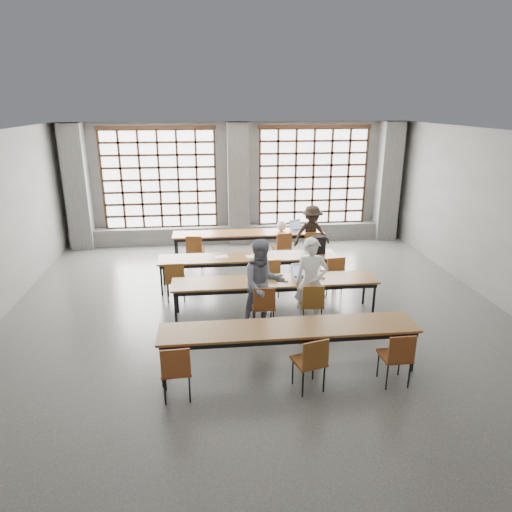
{
  "coord_description": "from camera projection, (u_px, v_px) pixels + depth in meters",
  "views": [
    {
      "loc": [
        -0.94,
        -7.91,
        4.02
      ],
      "look_at": [
        -0.02,
        0.4,
        1.19
      ],
      "focal_mm": 32.0,
      "sensor_mm": 36.0,
      "label": 1
    }
  ],
  "objects": [
    {
      "name": "floor",
      "position": [
        259.0,
        321.0,
        8.83
      ],
      "size": [
        11.0,
        11.0,
        0.0
      ],
      "primitive_type": "plane",
      "color": "#4B4B49",
      "rests_on": "ground"
    },
    {
      "name": "ceiling",
      "position": [
        259.0,
        134.0,
        7.71
      ],
      "size": [
        11.0,
        11.0,
        0.0
      ],
      "primitive_type": "plane",
      "rotation": [
        3.14,
        0.0,
        0.0
      ],
      "color": "silver",
      "rests_on": "floor"
    },
    {
      "name": "wall_back",
      "position": [
        238.0,
        183.0,
        13.45
      ],
      "size": [
        10.0,
        0.0,
        10.0
      ],
      "primitive_type": "plane",
      "rotation": [
        1.57,
        0.0,
        0.0
      ],
      "color": "#5B5B59",
      "rests_on": "floor"
    },
    {
      "name": "wall_front",
      "position": [
        354.0,
        454.0,
        3.09
      ],
      "size": [
        10.0,
        0.0,
        10.0
      ],
      "primitive_type": "plane",
      "rotation": [
        -1.57,
        0.0,
        0.0
      ],
      "color": "#5B5B59",
      "rests_on": "floor"
    },
    {
      "name": "column_left",
      "position": [
        78.0,
        188.0,
        12.72
      ],
      "size": [
        0.6,
        0.55,
        3.5
      ],
      "primitive_type": "cube",
      "color": "#545451",
      "rests_on": "floor"
    },
    {
      "name": "column_mid",
      "position": [
        238.0,
        185.0,
        13.19
      ],
      "size": [
        0.6,
        0.55,
        3.5
      ],
      "primitive_type": "cube",
      "color": "#545451",
      "rests_on": "floor"
    },
    {
      "name": "column_right",
      "position": [
        388.0,
        182.0,
        13.66
      ],
      "size": [
        0.6,
        0.55,
        3.5
      ],
      "primitive_type": "cube",
      "color": "#545451",
      "rests_on": "floor"
    },
    {
      "name": "window_left",
      "position": [
        160.0,
        180.0,
        13.1
      ],
      "size": [
        3.32,
        0.12,
        3.0
      ],
      "color": "white",
      "rests_on": "wall_back"
    },
    {
      "name": "window_right",
      "position": [
        313.0,
        177.0,
        13.56
      ],
      "size": [
        3.32,
        0.12,
        3.0
      ],
      "color": "white",
      "rests_on": "wall_back"
    },
    {
      "name": "sill_ledge",
      "position": [
        239.0,
        234.0,
        13.74
      ],
      "size": [
        9.8,
        0.35,
        0.5
      ],
      "primitive_type": "cube",
      "color": "#545451",
      "rests_on": "floor"
    },
    {
      "name": "desk_row_a",
      "position": [
        249.0,
        235.0,
        12.16
      ],
      "size": [
        4.0,
        0.7,
        0.73
      ],
      "color": "brown",
      "rests_on": "floor"
    },
    {
      "name": "desk_row_b",
      "position": [
        248.0,
        259.0,
        10.26
      ],
      "size": [
        4.0,
        0.7,
        0.73
      ],
      "color": "brown",
      "rests_on": "floor"
    },
    {
      "name": "desk_row_c",
      "position": [
        275.0,
        283.0,
        8.89
      ],
      "size": [
        4.0,
        0.7,
        0.73
      ],
      "color": "brown",
      "rests_on": "floor"
    },
    {
      "name": "desk_row_d",
      "position": [
        289.0,
        331.0,
        7.04
      ],
      "size": [
        4.0,
        0.7,
        0.73
      ],
      "color": "brown",
      "rests_on": "floor"
    },
    {
      "name": "chair_back_left",
      "position": [
        195.0,
        248.0,
        11.46
      ],
      "size": [
        0.49,
        0.49,
        0.88
      ],
      "color": "brown",
      "rests_on": "floor"
    },
    {
      "name": "chair_back_mid",
      "position": [
        282.0,
        245.0,
        11.69
      ],
      "size": [
        0.5,
        0.5,
        0.88
      ],
      "color": "brown",
      "rests_on": "floor"
    },
    {
      "name": "chair_back_right",
      "position": [
        312.0,
        244.0,
        11.77
      ],
      "size": [
        0.47,
        0.48,
        0.88
      ],
      "color": "brown",
      "rests_on": "floor"
    },
    {
      "name": "chair_mid_left",
      "position": [
        175.0,
        277.0,
        9.54
      ],
      "size": [
        0.43,
        0.43,
        0.88
      ],
      "color": "brown",
      "rests_on": "floor"
    },
    {
      "name": "chair_mid_centre",
      "position": [
        270.0,
        274.0,
        9.75
      ],
      "size": [
        0.46,
        0.46,
        0.88
      ],
      "color": "brown",
      "rests_on": "floor"
    },
    {
      "name": "chair_mid_right",
      "position": [
        334.0,
        271.0,
        9.9
      ],
      "size": [
        0.46,
        0.46,
        0.88
      ],
      "color": "brown",
      "rests_on": "floor"
    },
    {
      "name": "chair_front_left",
      "position": [
        264.0,
        303.0,
        8.31
      ],
      "size": [
        0.43,
        0.43,
        0.88
      ],
      "color": "brown",
      "rests_on": "floor"
    },
    {
      "name": "chair_front_right",
      "position": [
        312.0,
        301.0,
        8.4
      ],
      "size": [
        0.44,
        0.44,
        0.88
      ],
      "color": "brown",
      "rests_on": "floor"
    },
    {
      "name": "chair_near_left",
      "position": [
        176.0,
        367.0,
        6.31
      ],
      "size": [
        0.44,
        0.45,
        0.88
      ],
      "color": "brown",
      "rests_on": "floor"
    },
    {
      "name": "chair_near_mid",
      "position": [
        311.0,
        359.0,
        6.51
      ],
      "size": [
        0.51,
        0.51,
        0.88
      ],
      "color": "brown",
      "rests_on": "floor"
    },
    {
      "name": "chair_near_right",
      "position": [
        398.0,
        354.0,
        6.65
      ],
      "size": [
        0.43,
        0.43,
        0.88
      ],
      "color": "maroon",
      "rests_on": "floor"
    },
    {
      "name": "student_male",
      "position": [
        311.0,
        283.0,
        8.43
      ],
      "size": [
        0.66,
        0.47,
        1.7
      ],
      "primitive_type": "imported",
      "rotation": [
        0.0,
        0.0,
        -0.11
      ],
      "color": "white",
      "rests_on": "floor"
    },
    {
      "name": "student_female",
      "position": [
        263.0,
        284.0,
        8.33
      ],
      "size": [
        0.94,
        0.8,
        1.71
      ],
      "primitive_type": "imported",
      "rotation": [
        0.0,
        0.0,
        0.2
      ],
      "color": "#182249",
      "rests_on": "floor"
    },
    {
      "name": "student_back",
      "position": [
        312.0,
        234.0,
        11.82
      ],
      "size": [
        1.07,
        0.74,
        1.52
      ],
      "primitive_type": "imported",
      "rotation": [
        0.0,
        0.0,
        0.19
      ],
      "color": "black",
      "rests_on": "floor"
    },
    {
      "name": "laptop_front",
      "position": [
        301.0,
        274.0,
        9.01
      ],
      "size": [
        0.41,
        0.36,
        0.26
      ],
      "color": "silver",
      "rests_on": "desk_row_c"
    },
    {
      "name": "laptop_back",
      "position": [
        297.0,
        228.0,
        12.35
      ],
      "size": [
        0.46,
        0.43,
        0.26
      ],
      "color": "#B5B5BA",
      "rests_on": "desk_row_a"
    },
    {
      "name": "mouse",
      "position": [
        323.0,
        278.0,
        8.95
      ],
      "size": [
        0.11,
        0.08,
        0.04
      ],
      "primitive_type": "ellipsoid",
      "rotation": [
        0.0,
        0.0,
        -0.19
      ],
      "color": "silver",
      "rests_on": "desk_row_c"
    },
    {
      "name": "green_box",
      "position": [
        272.0,
        277.0,
        8.93
      ],
      "size": [
        0.26,
        0.15,
        0.09
      ],
      "primitive_type": "cube",
      "rotation": [
        0.0,
        0.0,
        -0.26
      ],
      "color": "#2B7E29",
      "rests_on": "desk_row_c"
    },
    {
      "name": "phone",
      "position": [
        285.0,
        281.0,
        8.8
      ],
      "size": [
        0.14,
        0.09,
        0.01
      ],
      "primitive_type": "cube",
      "rotation": [
        0.0,
        0.0,
        -0.28
      ],
      "color": "black",
      "rests_on": "desk_row_c"
    },
    {
      "name": "paper_sheet_a",
      "position": [
        221.0,
        256.0,
        10.23
      ],
      "size": [
        0.33,
        0.26,
        0.0
      ],
      "primitive_type": "cube",
      "rotation": [
        0.0,
        0.0,
        0.16
      ],
      "color": "white",
      "rests_on": "desk_row_b"
    },
    {
      "name": "paper_sheet_c",
      "position": [
        253.0,
        256.0,
        10.25
      ],
      "size": [
        0.35,
        0.29,
        0.0
      ],
      "primitive_type": "cube",
      "rotation": [
        0.0,
        0.0,
        0.32
      ],
      "color": "white",
      "rests_on": "desk_row_b"
    },
    {
      "name": "backpack",
      "position": [
        318.0,
        245.0,
        10.39
      ],
      "size": [
        0.34,
        0.24,
        0.4
      ],
      "primitive_type": "cube",
      "rotation": [
        0.0,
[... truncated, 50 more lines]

